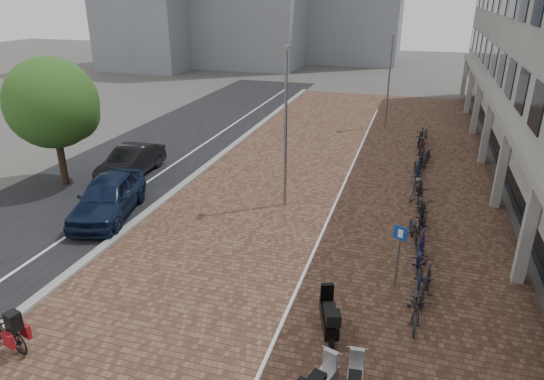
# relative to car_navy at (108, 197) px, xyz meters

# --- Properties ---
(ground) EXTENTS (140.00, 140.00, 0.00)m
(ground) POSITION_rel_car_navy_xyz_m (6.50, -4.39, -0.84)
(ground) COLOR #474442
(ground) RESTS_ON ground
(plaza_brick) EXTENTS (14.50, 42.00, 0.04)m
(plaza_brick) POSITION_rel_car_navy_xyz_m (8.50, 7.61, -0.83)
(plaza_brick) COLOR brown
(plaza_brick) RESTS_ON ground
(street_asphalt) EXTENTS (8.00, 50.00, 0.03)m
(street_asphalt) POSITION_rel_car_navy_xyz_m (-2.50, 7.61, -0.83)
(street_asphalt) COLOR black
(street_asphalt) RESTS_ON ground
(curb) EXTENTS (0.35, 42.00, 0.14)m
(curb) POSITION_rel_car_navy_xyz_m (1.40, 7.61, -0.77)
(curb) COLOR gray
(curb) RESTS_ON ground
(lane_line) EXTENTS (0.12, 44.00, 0.00)m
(lane_line) POSITION_rel_car_navy_xyz_m (-0.50, 7.61, -0.82)
(lane_line) COLOR white
(lane_line) RESTS_ON street_asphalt
(parking_line) EXTENTS (0.10, 30.00, 0.00)m
(parking_line) POSITION_rel_car_navy_xyz_m (8.70, 7.61, -0.80)
(parking_line) COLOR white
(parking_line) RESTS_ON plaza_brick
(car_navy) EXTENTS (3.13, 5.26, 1.68)m
(car_navy) POSITION_rel_car_navy_xyz_m (0.00, 0.00, 0.00)
(car_navy) COLOR #0E1833
(car_navy) RESTS_ON ground
(car_dark) EXTENTS (1.61, 4.46, 1.46)m
(car_dark) POSITION_rel_car_navy_xyz_m (-1.72, 4.40, -0.11)
(car_dark) COLOR black
(car_dark) RESTS_ON ground
(hero_bike) EXTENTS (1.88, 0.97, 1.28)m
(hero_bike) POSITION_rel_car_navy_xyz_m (2.13, -7.59, -0.27)
(hero_bike) COLOR black
(hero_bike) RESTS_ON ground
(shoes) EXTENTS (0.39, 0.37, 0.08)m
(shoes) POSITION_rel_car_navy_xyz_m (1.97, -7.06, -0.80)
(shoes) COLOR black
(shoes) RESTS_ON ground
(scooter_mid) EXTENTS (1.03, 1.80, 1.18)m
(scooter_mid) POSITION_rel_car_navy_xyz_m (10.00, -4.60, -0.25)
(scooter_mid) COLOR black
(scooter_mid) RESTS_ON ground
(parking_sign) EXTENTS (0.41, 0.22, 2.08)m
(parking_sign) POSITION_rel_car_navy_xyz_m (11.58, -1.76, 0.52)
(parking_sign) COLOR slate
(parking_sign) RESTS_ON ground
(lamp_near) EXTENTS (0.12, 0.12, 6.62)m
(lamp_near) POSITION_rel_car_navy_xyz_m (6.62, 3.14, 2.47)
(lamp_near) COLOR gray
(lamp_near) RESTS_ON ground
(lamp_far) EXTENTS (0.12, 0.12, 6.08)m
(lamp_far) POSITION_rel_car_navy_xyz_m (9.68, 17.44, 2.20)
(lamp_far) COLOR slate
(lamp_far) RESTS_ON ground
(street_tree) EXTENTS (4.12, 4.12, 5.99)m
(street_tree) POSITION_rel_car_navy_xyz_m (-4.05, 2.54, 2.97)
(street_tree) COLOR #382619
(street_tree) RESTS_ON ground
(bike_row) EXTENTS (1.48, 20.40, 1.05)m
(bike_row) POSITION_rel_car_navy_xyz_m (12.21, 5.81, -0.32)
(bike_row) COLOR black
(bike_row) RESTS_ON ground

